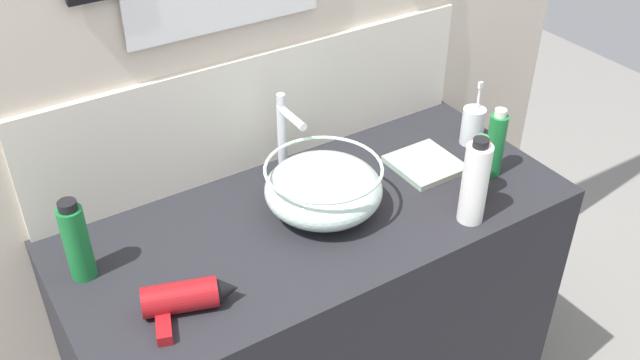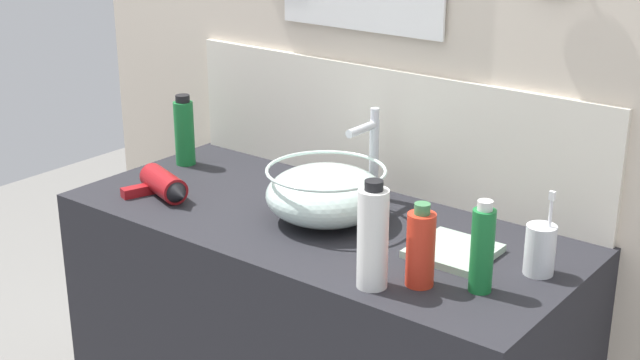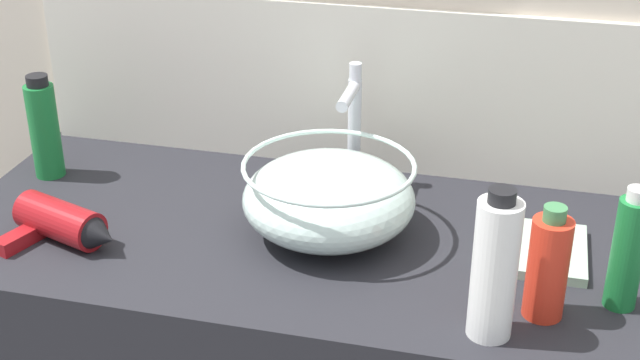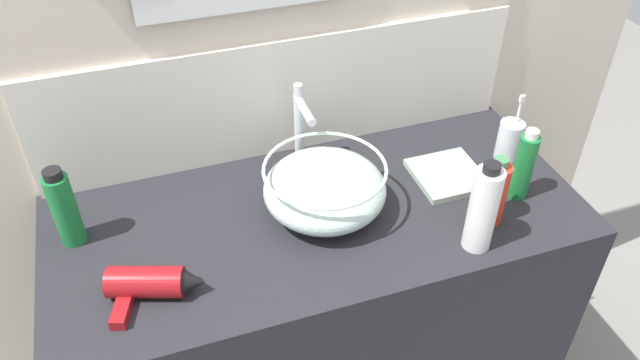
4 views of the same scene
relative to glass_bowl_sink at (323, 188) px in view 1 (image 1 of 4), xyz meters
name	(u,v)px [view 1 (image 1 of 4)]	position (x,y,z in m)	size (l,w,h in m)	color
vanity_counter	(318,343)	(-0.02, -0.01, -0.52)	(1.24, 0.55, 0.90)	#232328
back_panel	(250,38)	(-0.02, 0.30, 0.27)	(2.04, 0.10, 2.48)	beige
glass_bowl_sink	(323,188)	(0.00, 0.00, 0.00)	(0.28, 0.28, 0.13)	silver
faucet	(285,131)	(0.00, 0.18, 0.06)	(0.02, 0.12, 0.23)	silver
hair_drier	(187,298)	(-0.41, -0.13, -0.04)	(0.20, 0.14, 0.07)	maroon
toothbrush_cup	(473,126)	(0.51, 0.04, -0.01)	(0.06, 0.06, 0.18)	silver
soap_dispenser	(477,170)	(0.35, -0.15, 0.01)	(0.06, 0.06, 0.17)	red
lotion_bottle	(76,241)	(-0.56, 0.09, 0.03)	(0.05, 0.05, 0.20)	#197233
shampoo_bottle	(495,144)	(0.46, -0.10, 0.02)	(0.05, 0.05, 0.19)	#197233
spray_bottle	(475,183)	(0.28, -0.21, 0.04)	(0.06, 0.06, 0.22)	white
hand_towel	(425,164)	(0.33, 0.02, -0.06)	(0.16, 0.17, 0.02)	#99B29E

